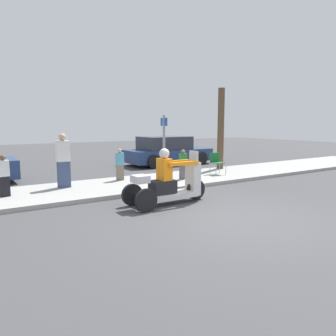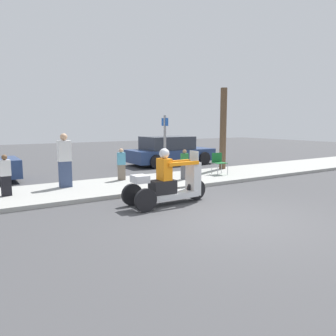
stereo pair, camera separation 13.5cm
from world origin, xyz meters
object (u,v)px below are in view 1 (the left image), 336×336
spectator_mid_group (63,162)px  folding_chair_curbside (217,161)px  spectator_by_tree (183,165)px  spectator_with_child (4,176)px  motorcycle_trike (169,185)px  spectator_far_back (120,165)px  parked_car_lot_right (167,151)px  tree_trunk (221,129)px  street_sign (164,148)px

spectator_mid_group → folding_chair_curbside: (5.71, -0.54, -0.29)m
spectator_by_tree → spectator_with_child: spectator_with_child is taller
spectator_by_tree → folding_chair_curbside: 1.78m
spectator_by_tree → spectator_mid_group: spectator_mid_group is taller
motorcycle_trike → spectator_far_back: (0.18, 3.36, 0.14)m
folding_chair_curbside → parked_car_lot_right: bearing=83.4°
spectator_by_tree → tree_trunk: tree_trunk is taller
motorcycle_trike → parked_car_lot_right: size_ratio=0.54×
parked_car_lot_right → tree_trunk: size_ratio=1.26×
spectator_by_tree → motorcycle_trike: bearing=-132.4°
spectator_with_child → tree_trunk: tree_trunk is taller
parked_car_lot_right → street_sign: (-3.58, -5.38, 0.64)m
spectator_mid_group → spectator_with_child: bearing=-166.7°
spectator_mid_group → parked_car_lot_right: (6.20, 3.78, -0.24)m
motorcycle_trike → spectator_mid_group: bearing=120.2°
spectator_mid_group → spectator_by_tree: bearing=-11.1°
spectator_by_tree → spectator_with_child: size_ratio=0.93×
spectator_by_tree → parked_car_lot_right: 5.08m
spectator_mid_group → folding_chair_curbside: bearing=-5.4°
spectator_far_back → parked_car_lot_right: (4.21, 3.52, 0.02)m
street_sign → motorcycle_trike: bearing=-118.4°
spectator_with_child → spectator_far_back: bearing=10.1°
spectator_with_child → tree_trunk: (8.57, 0.96, 1.17)m
motorcycle_trike → folding_chair_curbside: bearing=33.5°
folding_chair_curbside → street_sign: (-3.08, -1.07, 0.69)m
street_sign → spectator_with_child: bearing=164.5°
spectator_by_tree → spectator_mid_group: size_ratio=0.63×
motorcycle_trike → folding_chair_curbside: size_ratio=2.83×
spectator_by_tree → parked_car_lot_right: parked_car_lot_right is taller
spectator_by_tree → spectator_with_child: 5.65m
spectator_mid_group → street_sign: street_sign is taller
spectator_with_child → folding_chair_curbside: 7.40m
spectator_mid_group → tree_trunk: size_ratio=0.48×
folding_chair_curbside → spectator_far_back: bearing=168.0°
parked_car_lot_right → spectator_mid_group: bearing=-148.6°
parked_car_lot_right → street_sign: 6.49m
motorcycle_trike → spectator_mid_group: (-1.81, 3.11, 0.40)m
folding_chair_curbside → spectator_mid_group: bearing=174.6°
spectator_far_back → folding_chair_curbside: (3.71, -0.79, -0.03)m
spectator_mid_group → street_sign: size_ratio=0.75×
spectator_far_back → parked_car_lot_right: 5.49m
spectator_with_child → motorcycle_trike: bearing=-37.7°
street_sign → spectator_far_back: bearing=108.8°
spectator_far_back → folding_chair_curbside: spectator_far_back is taller
spectator_far_back → spectator_with_child: 3.75m
motorcycle_trike → street_sign: street_sign is taller
street_sign → spectator_mid_group: bearing=148.6°
folding_chair_curbside → parked_car_lot_right: parked_car_lot_right is taller
spectator_mid_group → spectator_with_child: 1.76m
spectator_by_tree → spectator_mid_group: 4.03m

